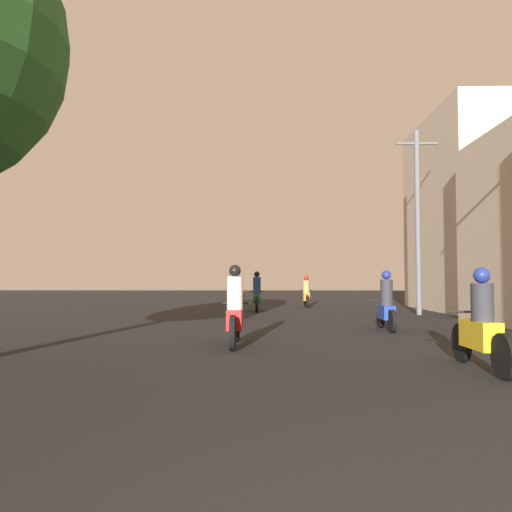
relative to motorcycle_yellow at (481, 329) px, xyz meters
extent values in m
cylinder|color=black|center=(0.00, 0.76, -0.30)|extent=(0.10, 0.62, 0.62)
cylinder|color=black|center=(0.00, -0.71, -0.30)|extent=(0.10, 0.62, 0.62)
cube|color=gold|center=(0.00, 0.02, -0.09)|extent=(0.30, 0.89, 0.42)
cylinder|color=black|center=(0.00, 0.50, 0.22)|extent=(0.60, 0.04, 0.04)
cylinder|color=#2D2D33|center=(0.00, -0.07, 0.40)|extent=(0.32, 0.32, 0.55)
sphere|color=navy|center=(0.00, -0.07, 0.79)|extent=(0.24, 0.24, 0.24)
cylinder|color=black|center=(-3.82, 3.37, -0.28)|extent=(0.10, 0.67, 0.67)
cylinder|color=black|center=(-3.82, 1.95, -0.28)|extent=(0.10, 0.67, 0.67)
cube|color=red|center=(-3.82, 2.66, -0.07)|extent=(0.30, 0.92, 0.40)
cylinder|color=black|center=(-3.82, 3.12, 0.23)|extent=(0.60, 0.04, 0.04)
cylinder|color=silver|center=(-3.82, 2.57, 0.46)|extent=(0.32, 0.32, 0.66)
sphere|color=black|center=(-3.82, 2.57, 0.91)|extent=(0.24, 0.24, 0.24)
cylinder|color=black|center=(0.00, 6.47, -0.32)|extent=(0.10, 0.58, 0.58)
cylinder|color=black|center=(0.00, 5.21, -0.32)|extent=(0.10, 0.58, 0.58)
cube|color=#1E389E|center=(0.00, 5.84, -0.14)|extent=(0.30, 0.87, 0.37)
cylinder|color=black|center=(0.00, 6.25, 0.15)|extent=(0.60, 0.04, 0.04)
cylinder|color=#2D2D33|center=(0.00, 5.76, 0.39)|extent=(0.32, 0.32, 0.68)
sphere|color=navy|center=(0.00, 5.76, 0.85)|extent=(0.24, 0.24, 0.24)
cylinder|color=black|center=(-4.14, 10.41, -0.28)|extent=(0.10, 0.67, 0.67)
cylinder|color=black|center=(-4.14, 9.14, -0.28)|extent=(0.10, 0.67, 0.67)
cube|color=black|center=(-4.14, 9.78, -0.12)|extent=(0.30, 0.75, 0.32)
cylinder|color=black|center=(-4.14, 10.19, 0.15)|extent=(0.60, 0.04, 0.04)
cylinder|color=#B28E47|center=(-4.14, 9.70, 0.33)|extent=(0.32, 0.32, 0.56)
sphere|color=black|center=(-4.14, 9.70, 0.73)|extent=(0.24, 0.24, 0.24)
cylinder|color=black|center=(-3.57, 14.26, -0.28)|extent=(0.10, 0.66, 0.66)
cylinder|color=black|center=(-3.57, 12.98, -0.28)|extent=(0.10, 0.66, 0.66)
cube|color=#1E6B33|center=(-3.57, 13.62, -0.08)|extent=(0.30, 0.75, 0.40)
cylinder|color=black|center=(-3.57, 14.04, 0.22)|extent=(0.60, 0.04, 0.04)
cylinder|color=navy|center=(-3.57, 13.55, 0.48)|extent=(0.32, 0.32, 0.72)
sphere|color=black|center=(-3.57, 13.55, 0.96)|extent=(0.24, 0.24, 0.24)
cylinder|color=black|center=(-1.20, 17.73, -0.31)|extent=(0.10, 0.60, 0.60)
cylinder|color=black|center=(-1.20, 16.41, -0.31)|extent=(0.10, 0.60, 0.60)
cube|color=orange|center=(-1.20, 17.07, -0.11)|extent=(0.30, 0.73, 0.41)
cylinder|color=black|center=(-1.20, 17.50, 0.20)|extent=(0.60, 0.04, 0.04)
cylinder|color=#B28E47|center=(-1.20, 17.00, 0.39)|extent=(0.32, 0.32, 0.59)
sphere|color=#A51919|center=(-1.20, 17.00, 0.80)|extent=(0.24, 0.24, 0.24)
cube|color=beige|center=(5.92, 14.37, 3.62)|extent=(4.05, 7.37, 8.46)
cylinder|color=slate|center=(2.65, 11.66, 2.94)|extent=(0.20, 0.20, 7.10)
cylinder|color=slate|center=(2.65, 11.66, 5.99)|extent=(1.60, 0.10, 0.10)
camera|label=1|loc=(-3.20, -7.50, 0.73)|focal=35.00mm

